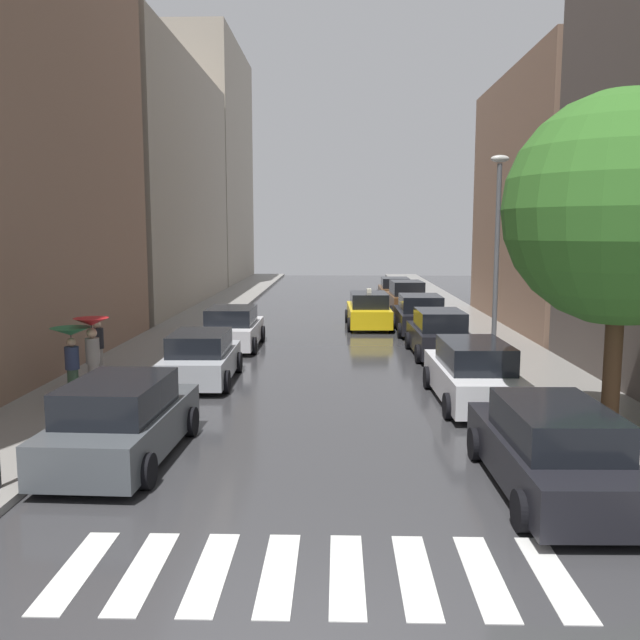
{
  "coord_description": "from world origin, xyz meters",
  "views": [
    {
      "loc": [
        0.32,
        -6.5,
        4.51
      ],
      "look_at": [
        -0.35,
        18.58,
        1.12
      ],
      "focal_mm": 37.66,
      "sensor_mm": 36.0,
      "label": 1
    }
  ],
  "objects": [
    {
      "name": "street_tree_right",
      "position": [
        6.03,
        7.34,
        4.9
      ],
      "size": [
        4.73,
        4.73,
        7.13
      ],
      "color": "#513823",
      "rests_on": "sidewalk_right"
    },
    {
      "name": "parked_car_left_nearest",
      "position": [
        -3.91,
        6.17,
        0.77
      ],
      "size": [
        2.25,
        4.71,
        1.64
      ],
      "rotation": [
        0.0,
        0.0,
        1.54
      ],
      "color": "#474C51",
      "rests_on": "ground"
    },
    {
      "name": "crosswalk_stripes",
      "position": [
        0.0,
        1.82,
        0.01
      ],
      "size": [
        6.75,
        2.2,
        0.01
      ],
      "color": "silver",
      "rests_on": "ground"
    },
    {
      "name": "parked_car_right_second",
      "position": [
        3.84,
        10.71,
        0.78
      ],
      "size": [
        2.09,
        4.79,
        1.66
      ],
      "rotation": [
        0.0,
        0.0,
        1.59
      ],
      "color": "silver",
      "rests_on": "ground"
    },
    {
      "name": "pedestrian_foreground",
      "position": [
        -6.96,
        13.36,
        1.0
      ],
      "size": [
        0.36,
        0.36,
        1.64
      ],
      "rotation": [
        0.0,
        0.0,
        1.64
      ],
      "color": "gray",
      "rests_on": "sidewalk_left"
    },
    {
      "name": "parked_car_left_third",
      "position": [
        -3.72,
        18.78,
        0.74
      ],
      "size": [
        2.15,
        4.27,
        1.58
      ],
      "rotation": [
        0.0,
        0.0,
        1.57
      ],
      "color": "silver",
      "rests_on": "ground"
    },
    {
      "name": "sidewalk_right",
      "position": [
        6.5,
        24.0,
        0.07
      ],
      "size": [
        3.0,
        72.0,
        0.15
      ],
      "primitive_type": "cube",
      "color": "gray",
      "rests_on": "ground"
    },
    {
      "name": "parked_car_left_second",
      "position": [
        -3.72,
        12.92,
        0.72
      ],
      "size": [
        2.09,
        4.2,
        1.53
      ],
      "rotation": [
        0.0,
        0.0,
        1.59
      ],
      "color": "#B2B7BF",
      "rests_on": "ground"
    },
    {
      "name": "parked_car_right_fourth",
      "position": [
        3.9,
        22.63,
        0.79
      ],
      "size": [
        2.16,
        4.25,
        1.69
      ],
      "rotation": [
        0.0,
        0.0,
        1.57
      ],
      "color": "black",
      "rests_on": "ground"
    },
    {
      "name": "parked_car_right_fifth",
      "position": [
        3.97,
        29.22,
        0.84
      ],
      "size": [
        2.18,
        4.23,
        1.81
      ],
      "rotation": [
        0.0,
        0.0,
        1.62
      ],
      "color": "brown",
      "rests_on": "ground"
    },
    {
      "name": "lamp_post_right",
      "position": [
        5.55,
        15.83,
        4.05
      ],
      "size": [
        0.6,
        0.28,
        6.75
      ],
      "color": "#595B60",
      "rests_on": "sidewalk_right"
    },
    {
      "name": "building_right_mid",
      "position": [
        11.0,
        25.35,
        5.83
      ],
      "size": [
        6.0,
        13.95,
        11.66
      ],
      "primitive_type": "cube",
      "color": "#8C6B56",
      "rests_on": "ground"
    },
    {
      "name": "parked_car_right_third",
      "position": [
        3.94,
        17.33,
        0.78
      ],
      "size": [
        2.08,
        4.17,
        1.67
      ],
      "rotation": [
        0.0,
        0.0,
        1.59
      ],
      "color": "black",
      "rests_on": "ground"
    },
    {
      "name": "sidewalk_left",
      "position": [
        -6.5,
        24.0,
        0.07
      ],
      "size": [
        3.0,
        72.0,
        0.15
      ],
      "primitive_type": "cube",
      "color": "gray",
      "rests_on": "ground"
    },
    {
      "name": "parked_car_right_nearest",
      "position": [
        3.99,
        4.71,
        0.75
      ],
      "size": [
        2.11,
        4.83,
        1.59
      ],
      "rotation": [
        0.0,
        0.0,
        1.59
      ],
      "color": "black",
      "rests_on": "ground"
    },
    {
      "name": "building_left_far",
      "position": [
        -11.0,
        52.0,
        9.89
      ],
      "size": [
        6.0,
        15.72,
        19.77
      ],
      "primitive_type": "cube",
      "color": "#9E9384",
      "rests_on": "ground"
    },
    {
      "name": "ground_plane",
      "position": [
        0.0,
        24.0,
        -0.02
      ],
      "size": [
        28.0,
        72.0,
        0.04
      ],
      "primitive_type": "cube",
      "color": "#353537"
    },
    {
      "name": "pedestrian_near_tree",
      "position": [
        -6.59,
        10.46,
        1.51
      ],
      "size": [
        1.03,
        1.03,
        1.84
      ],
      "rotation": [
        0.0,
        0.0,
        0.5
      ],
      "color": "#38513D",
      "rests_on": "sidewalk_left"
    },
    {
      "name": "taxi_midroad",
      "position": [
        1.75,
        24.46,
        0.76
      ],
      "size": [
        2.15,
        4.6,
        1.81
      ],
      "rotation": [
        0.0,
        0.0,
        1.59
      ],
      "color": "yellow",
      "rests_on": "ground"
    },
    {
      "name": "parked_car_right_sixth",
      "position": [
        3.89,
        35.52,
        0.72
      ],
      "size": [
        2.11,
        4.04,
        1.53
      ],
      "rotation": [
        0.0,
        0.0,
        1.57
      ],
      "color": "brown",
      "rests_on": "ground"
    },
    {
      "name": "building_left_mid",
      "position": [
        -11.0,
        33.62,
        7.12
      ],
      "size": [
        6.0,
        20.42,
        14.25
      ],
      "primitive_type": "cube",
      "color": "#9E9384",
      "rests_on": "ground"
    },
    {
      "name": "pedestrian_by_kerb",
      "position": [
        -6.13,
        10.68,
        1.59
      ],
      "size": [
        0.9,
        0.9,
        2.07
      ],
      "rotation": [
        0.0,
        0.0,
        2.05
      ],
      "color": "gray",
      "rests_on": "sidewalk_left"
    }
  ]
}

